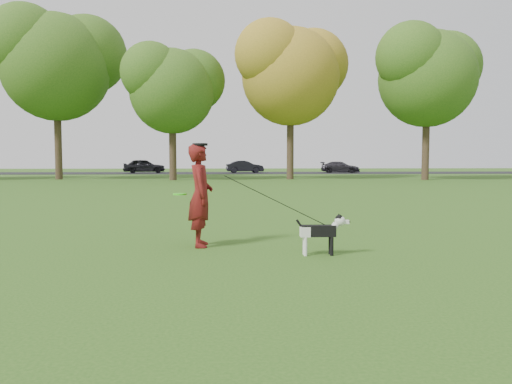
{
  "coord_description": "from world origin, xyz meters",
  "views": [
    {
      "loc": [
        -0.15,
        -8.09,
        1.53
      ],
      "look_at": [
        0.27,
        0.2,
        0.95
      ],
      "focal_mm": 35.0,
      "sensor_mm": 36.0,
      "label": 1
    }
  ],
  "objects": [
    {
      "name": "tree_row",
      "position": [
        -1.43,
        26.07,
        7.41
      ],
      "size": [
        51.74,
        8.86,
        12.01
      ],
      "color": "#38281C",
      "rests_on": "ground"
    },
    {
      "name": "man_held_items",
      "position": [
        0.57,
        -0.02,
        0.83
      ],
      "size": [
        2.53,
        1.0,
        1.33
      ],
      "color": "#3FE61D",
      "rests_on": "ground"
    },
    {
      "name": "road",
      "position": [
        0.0,
        40.0,
        0.01
      ],
      "size": [
        120.0,
        7.0,
        0.02
      ],
      "primitive_type": "cube",
      "color": "black",
      "rests_on": "ground"
    },
    {
      "name": "car_right",
      "position": [
        10.54,
        40.0,
        0.56
      ],
      "size": [
        4.04,
        2.7,
        1.09
      ],
      "primitive_type": "imported",
      "rotation": [
        0.0,
        0.0,
        1.23
      ],
      "color": "black",
      "rests_on": "road"
    },
    {
      "name": "man",
      "position": [
        -0.67,
        0.44,
        0.88
      ],
      "size": [
        0.46,
        0.67,
        1.76
      ],
      "primitive_type": "imported",
      "rotation": [
        0.0,
        0.0,
        1.63
      ],
      "color": "#550C12",
      "rests_on": "ground"
    },
    {
      "name": "car_left",
      "position": [
        -8.39,
        40.0,
        0.69
      ],
      "size": [
        4.16,
        2.27,
        1.34
      ],
      "primitive_type": "imported",
      "rotation": [
        0.0,
        0.0,
        1.75
      ],
      "color": "black",
      "rests_on": "road"
    },
    {
      "name": "car_mid",
      "position": [
        1.22,
        40.0,
        0.61
      ],
      "size": [
        3.7,
        1.65,
        1.18
      ],
      "primitive_type": "imported",
      "rotation": [
        0.0,
        0.0,
        1.68
      ],
      "color": "black",
      "rests_on": "road"
    },
    {
      "name": "dog",
      "position": [
        1.28,
        -0.43,
        0.4
      ],
      "size": [
        0.86,
        0.17,
        0.65
      ],
      "color": "black",
      "rests_on": "ground"
    },
    {
      "name": "ground",
      "position": [
        0.0,
        0.0,
        0.0
      ],
      "size": [
        120.0,
        120.0,
        0.0
      ],
      "primitive_type": "plane",
      "color": "#285116",
      "rests_on": "ground"
    }
  ]
}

